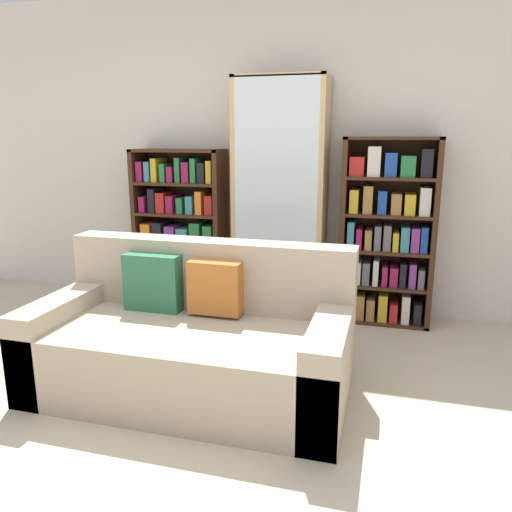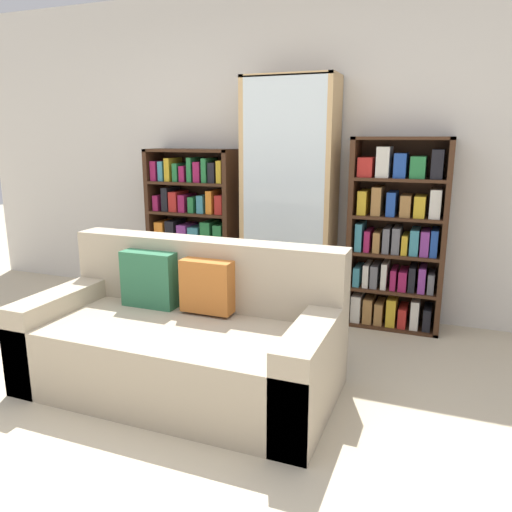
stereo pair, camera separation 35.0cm
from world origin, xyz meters
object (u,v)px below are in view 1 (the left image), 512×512
Objects in this scene: bookshelf_left at (181,231)px; bookshelf_right at (387,235)px; display_cabinet at (280,200)px; wine_bottle at (331,332)px; couch at (193,342)px.

bookshelf_right is (1.79, 0.00, 0.06)m from bookshelf_left.
bookshelf_right is at bearing 1.03° from display_cabinet.
display_cabinet is at bearing 125.27° from wine_bottle.
bookshelf_right is (0.88, 0.02, -0.25)m from display_cabinet.
bookshelf_left is at bearing 179.03° from display_cabinet.
bookshelf_left is 1.79m from bookshelf_right.
display_cabinet is 0.91m from bookshelf_right.
bookshelf_left is 0.71× the size of display_cabinet.
bookshelf_right is at bearing 67.06° from wine_bottle.
display_cabinet is 1.31× the size of bookshelf_right.
wine_bottle is (0.54, -0.77, -0.81)m from display_cabinet.
couch is 1.23× the size of bookshelf_right.
bookshelf_left is 3.51× the size of wine_bottle.
wine_bottle is at bearing 43.58° from couch.
couch is at bearing -125.76° from bookshelf_right.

